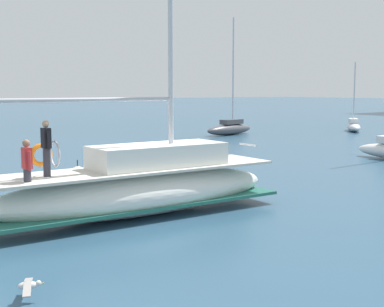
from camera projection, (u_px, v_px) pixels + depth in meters
ground_plane at (142, 202)px, 18.55m from camera, size 400.00×400.00×0.00m
main_sailboat at (141, 186)px, 16.62m from camera, size 2.52×9.62×11.88m
moored_catamaran at (354, 126)px, 50.28m from camera, size 4.25×4.14×6.45m
moored_cutter_right at (230, 127)px, 46.22m from camera, size 2.64×5.83×9.99m
seagull at (29, 285)px, 9.80m from camera, size 0.96×0.51×0.17m
mooring_buoy at (78, 173)px, 23.70m from camera, size 0.65×0.65×0.93m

